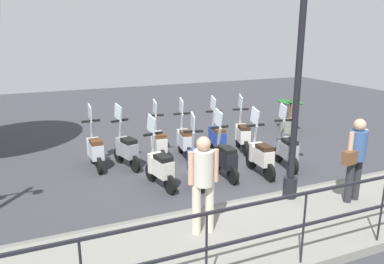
# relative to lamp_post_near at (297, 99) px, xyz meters

# --- Properties ---
(ground_plane) EXTENTS (28.00, 28.00, 0.00)m
(ground_plane) POSITION_rel_lamp_post_near_xyz_m (2.40, 0.44, -2.07)
(ground_plane) COLOR #38383D
(promenade_walkway) EXTENTS (2.20, 20.00, 0.15)m
(promenade_walkway) POSITION_rel_lamp_post_near_xyz_m (-0.75, 0.44, -2.00)
(promenade_walkway) COLOR gray
(promenade_walkway) RESTS_ON ground_plane
(fence_railing) EXTENTS (0.04, 16.03, 1.07)m
(fence_railing) POSITION_rel_lamp_post_near_xyz_m (-1.80, 0.44, -1.17)
(fence_railing) COLOR black
(fence_railing) RESTS_ON promenade_walkway
(lamp_post_near) EXTENTS (0.26, 0.90, 4.34)m
(lamp_post_near) POSITION_rel_lamp_post_near_xyz_m (0.00, 0.00, 0.00)
(lamp_post_near) COLOR black
(lamp_post_near) RESTS_ON promenade_walkway
(pedestrian_with_bag) EXTENTS (0.36, 0.64, 1.59)m
(pedestrian_with_bag) POSITION_rel_lamp_post_near_xyz_m (-0.59, -0.96, -0.99)
(pedestrian_with_bag) COLOR #28282D
(pedestrian_with_bag) RESTS_ON promenade_walkway
(pedestrian_distant) EXTENTS (0.35, 0.49, 1.59)m
(pedestrian_distant) POSITION_rel_lamp_post_near_xyz_m (-0.53, 2.09, -0.99)
(pedestrian_distant) COLOR beige
(pedestrian_distant) RESTS_ON promenade_walkway
(potted_palm) EXTENTS (1.06, 0.66, 1.05)m
(potted_palm) POSITION_rel_lamp_post_near_xyz_m (4.44, -3.31, -1.63)
(potted_palm) COLOR slate
(potted_palm) RESTS_ON ground_plane
(scooter_near_0) EXTENTS (1.22, 0.48, 1.54)m
(scooter_near_0) POSITION_rel_lamp_post_near_xyz_m (1.67, -1.16, -1.59)
(scooter_near_0) COLOR black
(scooter_near_0) RESTS_ON ground_plane
(scooter_near_1) EXTENTS (1.23, 0.44, 1.54)m
(scooter_near_1) POSITION_rel_lamp_post_near_xyz_m (1.52, -0.32, -1.59)
(scooter_near_1) COLOR black
(scooter_near_1) RESTS_ON ground_plane
(scooter_near_2) EXTENTS (1.23, 0.44, 1.54)m
(scooter_near_2) POSITION_rel_lamp_post_near_xyz_m (1.69, 0.53, -1.59)
(scooter_near_2) COLOR black
(scooter_near_2) RESTS_ON ground_plane
(scooter_near_3) EXTENTS (1.22, 0.49, 1.54)m
(scooter_near_3) POSITION_rel_lamp_post_near_xyz_m (1.59, 1.29, -1.59)
(scooter_near_3) COLOR black
(scooter_near_3) RESTS_ON ground_plane
(scooter_near_4) EXTENTS (1.22, 0.48, 1.54)m
(scooter_near_4) POSITION_rel_lamp_post_near_xyz_m (1.74, 2.05, -1.59)
(scooter_near_4) COLOR black
(scooter_near_4) RESTS_ON ground_plane
(scooter_far_0) EXTENTS (1.20, 0.53, 1.54)m
(scooter_far_0) POSITION_rel_lamp_post_near_xyz_m (3.23, -0.84, -1.59)
(scooter_far_0) COLOR black
(scooter_far_0) RESTS_ON ground_plane
(scooter_far_1) EXTENTS (1.23, 0.44, 1.54)m
(scooter_far_1) POSITION_rel_lamp_post_near_xyz_m (3.29, -0.07, -1.59)
(scooter_far_1) COLOR black
(scooter_far_1) RESTS_ON ground_plane
(scooter_far_2) EXTENTS (1.23, 0.44, 1.54)m
(scooter_far_2) POSITION_rel_lamp_post_near_xyz_m (3.35, 0.84, -1.59)
(scooter_far_2) COLOR black
(scooter_far_2) RESTS_ON ground_plane
(scooter_far_3) EXTENTS (1.23, 0.44, 1.54)m
(scooter_far_3) POSITION_rel_lamp_post_near_xyz_m (3.42, 1.53, -1.59)
(scooter_far_3) COLOR black
(scooter_far_3) RESTS_ON ground_plane
(scooter_far_4) EXTENTS (1.21, 0.52, 1.54)m
(scooter_far_4) POSITION_rel_lamp_post_near_xyz_m (3.23, 2.42, -1.59)
(scooter_far_4) COLOR black
(scooter_far_4) RESTS_ON ground_plane
(scooter_far_5) EXTENTS (1.23, 0.44, 1.54)m
(scooter_far_5) POSITION_rel_lamp_post_near_xyz_m (3.45, 3.13, -1.59)
(scooter_far_5) COLOR black
(scooter_far_5) RESTS_ON ground_plane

